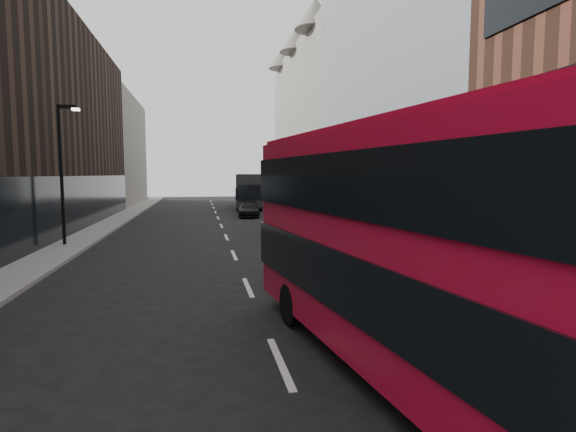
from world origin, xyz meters
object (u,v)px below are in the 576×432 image
car_a (283,227)px  car_c (249,209)px  car_b (281,222)px  grey_bus (249,190)px  red_bus (421,241)px  street_lamp (63,165)px

car_a → car_c: 14.21m
car_b → car_c: car_b is taller
grey_bus → car_a: grey_bus is taller
grey_bus → red_bus: bearing=-86.8°
car_a → grey_bus: bearing=88.8°
street_lamp → car_b: size_ratio=1.69×
street_lamp → car_a: size_ratio=1.63×
car_b → red_bus: bearing=-91.9°
red_bus → car_b: red_bus is taller
street_lamp → red_bus: bearing=-58.7°
car_b → car_c: size_ratio=0.94×
car_a → car_c: car_a is taller
street_lamp → car_c: 18.62m
red_bus → car_b: size_ratio=2.79×
grey_bus → car_b: (-0.20, -20.94, -1.32)m
car_a → car_c: size_ratio=0.97×
grey_bus → car_b: bearing=-85.3°
street_lamp → grey_bus: bearing=64.0°
grey_bus → car_a: size_ratio=2.74×
car_a → car_b: 3.19m
street_lamp → car_b: 12.81m
red_bus → car_c: size_ratio=2.62×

